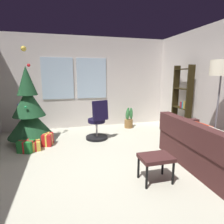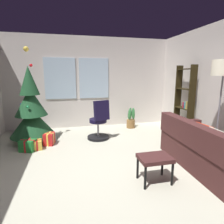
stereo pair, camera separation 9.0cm
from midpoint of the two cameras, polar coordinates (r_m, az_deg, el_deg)
The scene contains 12 objects.
ground_plane at distance 3.33m, azimuth 1.22°, elevation -18.89°, with size 5.01×6.07×0.10m, color #B8B7A1.
wall_back_with_windows at distance 5.91m, azimuth -6.48°, elevation 8.85°, with size 5.01×0.12×2.74m.
couch at distance 3.79m, azimuth 29.97°, elevation -10.73°, with size 1.56×1.92×0.84m.
footstool at distance 3.01m, azimuth 13.77°, elevation -14.00°, with size 0.49×0.36×0.42m.
holiday_tree at distance 4.89m, azimuth -22.82°, elevation 0.24°, with size 1.04×1.04×2.25m.
gift_box_red at distance 4.69m, azimuth -18.00°, elevation -7.75°, with size 0.26×0.32×0.28m.
gift_box_green at distance 4.47m, azimuth -23.67°, elevation -9.30°, with size 0.37×0.33×0.26m.
gift_box_gold at distance 4.51m, azimuth -21.30°, elevation -9.22°, with size 0.24×0.29×0.21m.
office_chair at distance 4.76m, azimuth -3.39°, elevation -3.66°, with size 0.56×0.58×1.01m.
bookshelf at distance 5.30m, azimuth 21.58°, elevation 1.73°, with size 0.18×0.64×1.86m.
floor_lamp at distance 3.97m, azimuth 31.27°, elevation 9.85°, with size 0.40×0.40×1.88m.
potted_plant at distance 5.84m, azimuth 6.18°, elevation -2.39°, with size 0.29×0.36×0.64m.
Camera 2 is at (-0.69, -2.80, 1.63)m, focal length 30.09 mm.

